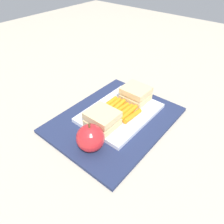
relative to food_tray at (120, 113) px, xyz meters
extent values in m
plane|color=#B7AD99|center=(0.03, 0.00, -0.02)|extent=(2.40, 2.40, 0.00)
cube|color=navy|center=(0.03, 0.00, -0.01)|extent=(0.36, 0.28, 0.01)
cube|color=white|center=(0.00, 0.00, 0.00)|extent=(0.23, 0.17, 0.01)
cube|color=#DBC189|center=(-0.08, 0.00, 0.01)|extent=(0.07, 0.08, 0.02)
cube|color=beige|center=(-0.08, 0.00, 0.03)|extent=(0.07, 0.07, 0.01)
cube|color=#DBC189|center=(-0.08, 0.00, 0.04)|extent=(0.07, 0.08, 0.02)
cube|color=#DBC189|center=(0.08, 0.00, 0.01)|extent=(0.07, 0.08, 0.02)
cube|color=beige|center=(0.08, 0.00, 0.03)|extent=(0.07, 0.07, 0.01)
cube|color=#DBC189|center=(0.08, 0.00, 0.04)|extent=(0.07, 0.08, 0.02)
cylinder|color=orange|center=(0.00, -0.04, 0.01)|extent=(0.08, 0.01, 0.02)
cylinder|color=orange|center=(0.00, -0.03, 0.01)|extent=(0.08, 0.01, 0.02)
cylinder|color=orange|center=(0.00, -0.01, 0.01)|extent=(0.08, 0.01, 0.02)
cylinder|color=orange|center=(0.00, 0.00, 0.01)|extent=(0.08, 0.01, 0.02)
cylinder|color=orange|center=(0.00, 0.02, 0.01)|extent=(0.08, 0.01, 0.02)
cylinder|color=orange|center=(0.00, 0.03, 0.01)|extent=(0.08, 0.01, 0.02)
cylinder|color=orange|center=(0.00, 0.05, 0.01)|extent=(0.08, 0.01, 0.02)
sphere|color=red|center=(0.15, 0.03, 0.03)|extent=(0.07, 0.07, 0.07)
cylinder|color=brown|center=(0.15, 0.03, 0.07)|extent=(0.00, 0.00, 0.01)
camera|label=1|loc=(0.39, 0.29, 0.39)|focal=33.76mm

